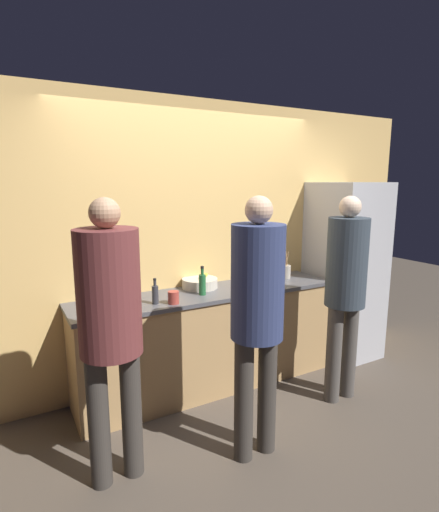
# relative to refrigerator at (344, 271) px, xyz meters

# --- Properties ---
(ground_plane) EXTENTS (14.00, 14.00, 0.00)m
(ground_plane) POSITION_rel_refrigerator_xyz_m (-1.60, -0.25, -0.93)
(ground_plane) COLOR #4C4238
(wall_back) EXTENTS (5.20, 0.06, 2.60)m
(wall_back) POSITION_rel_refrigerator_xyz_m (-1.60, 0.36, 0.37)
(wall_back) COLOR #E0B266
(wall_back) RESTS_ON ground_plane
(counter) EXTENTS (2.44, 0.59, 0.91)m
(counter) POSITION_rel_refrigerator_xyz_m (-1.60, 0.08, -0.48)
(counter) COLOR tan
(counter) RESTS_ON ground_plane
(refrigerator) EXTENTS (0.63, 0.70, 1.86)m
(refrigerator) POSITION_rel_refrigerator_xyz_m (0.00, 0.00, 0.00)
(refrigerator) COLOR #B7B7BC
(refrigerator) RESTS_ON ground_plane
(person_left) EXTENTS (0.37, 0.37, 1.79)m
(person_left) POSITION_rel_refrigerator_xyz_m (-2.67, -0.69, 0.16)
(person_left) COLOR #38332D
(person_left) RESTS_ON ground_plane
(person_center) EXTENTS (0.35, 0.35, 1.79)m
(person_center) POSITION_rel_refrigerator_xyz_m (-1.77, -0.92, 0.14)
(person_center) COLOR #38332D
(person_center) RESTS_ON ground_plane
(person_right) EXTENTS (0.33, 0.33, 1.76)m
(person_right) POSITION_rel_refrigerator_xyz_m (-0.71, -0.68, 0.11)
(person_right) COLOR #4C4742
(person_right) RESTS_ON ground_plane
(fruit_bowl) EXTENTS (0.33, 0.33, 0.13)m
(fruit_bowl) POSITION_rel_refrigerator_xyz_m (-1.62, 0.21, 0.02)
(fruit_bowl) COLOR beige
(fruit_bowl) RESTS_ON counter
(utensil_crock) EXTENTS (0.09, 0.09, 0.27)m
(utensil_crock) POSITION_rel_refrigerator_xyz_m (-0.71, 0.11, 0.05)
(utensil_crock) COLOR #ADA393
(utensil_crock) RESTS_ON counter
(bottle_green) EXTENTS (0.06, 0.06, 0.25)m
(bottle_green) POSITION_rel_refrigerator_xyz_m (-1.71, -0.01, 0.08)
(bottle_green) COLOR #236033
(bottle_green) RESTS_ON counter
(bottle_dark) EXTENTS (0.05, 0.05, 0.21)m
(bottle_dark) POSITION_rel_refrigerator_xyz_m (-2.15, -0.05, 0.06)
(bottle_dark) COLOR #333338
(bottle_dark) RESTS_ON counter
(bottle_clear) EXTENTS (0.06, 0.06, 0.22)m
(bottle_clear) POSITION_rel_refrigerator_xyz_m (-1.03, 0.24, 0.06)
(bottle_clear) COLOR silver
(bottle_clear) RESTS_ON counter
(cup_red) EXTENTS (0.09, 0.09, 0.10)m
(cup_red) POSITION_rel_refrigerator_xyz_m (-2.02, -0.12, 0.03)
(cup_red) COLOR #A33D33
(cup_red) RESTS_ON counter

